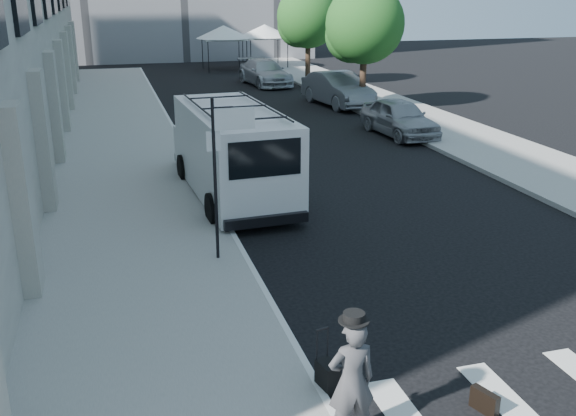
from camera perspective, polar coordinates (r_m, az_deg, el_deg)
ground at (r=12.18m, az=8.80°, el=-9.43°), size 120.00×120.00×0.00m
sidewalk_left at (r=26.30m, az=-14.66°, el=5.89°), size 4.50×48.00×0.15m
sidewalk_right at (r=33.16m, az=8.84°, el=8.89°), size 4.00×56.00×0.15m
sign_pole at (r=13.44m, az=-5.62°, el=5.57°), size 1.03×0.07×3.50m
tree_near at (r=32.26m, az=6.56°, el=15.69°), size 3.80×3.83×6.03m
tree_far at (r=40.73m, az=1.60°, el=16.45°), size 3.80×3.83×6.03m
tent_left at (r=48.55m, az=-5.75°, el=15.28°), size 4.00×4.00×3.20m
tent_right at (r=49.71m, az=-2.09°, el=15.44°), size 4.00×4.00×3.20m
businessman at (r=8.71m, az=5.67°, el=-15.08°), size 0.65×0.44×1.77m
briefcase at (r=9.94m, az=17.07°, el=-16.11°), size 0.26×0.45×0.34m
suitcase at (r=9.83m, az=3.52°, el=-14.88°), size 0.31×0.41×1.04m
cargo_van at (r=18.49m, az=-5.04°, el=5.02°), size 2.73×6.98×2.56m
parked_car_a at (r=26.80m, az=9.87°, el=7.93°), size 2.03×4.50×1.50m
parked_car_b at (r=33.44m, az=4.45°, el=10.48°), size 2.49×5.37×1.70m
parked_car_c at (r=40.78m, az=-2.07°, el=11.94°), size 2.79×5.53×1.54m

